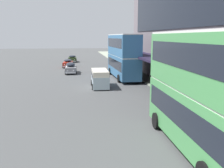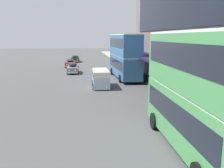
{
  "view_description": "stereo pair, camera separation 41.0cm",
  "coord_description": "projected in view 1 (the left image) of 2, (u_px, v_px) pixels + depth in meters",
  "views": [
    {
      "loc": [
        -2.38,
        -4.39,
        5.64
      ],
      "look_at": [
        0.91,
        18.17,
        1.31
      ],
      "focal_mm": 40.0,
      "sensor_mm": 36.0,
      "label": 1
    },
    {
      "loc": [
        -1.98,
        -4.44,
        5.64
      ],
      "look_at": [
        0.91,
        18.17,
        1.31
      ],
      "focal_mm": 40.0,
      "sensor_mm": 36.0,
      "label": 2
    }
  ],
  "objects": [
    {
      "name": "fire_hydrant",
      "position": [
        193.0,
        102.0,
        19.97
      ],
      "size": [
        0.2,
        0.4,
        0.7
      ],
      "color": "red",
      "rests_on": "sidewalk_kerb"
    },
    {
      "name": "sedan_oncoming_front",
      "position": [
        71.0,
        68.0,
        39.09
      ],
      "size": [
        1.75,
        4.59,
        1.68
      ],
      "color": "gray",
      "rests_on": "ground"
    },
    {
      "name": "sedan_oncoming_rear",
      "position": [
        72.0,
        59.0,
        56.35
      ],
      "size": [
        1.91,
        4.33,
        1.52
      ],
      "color": "#263719",
      "rests_on": "ground"
    },
    {
      "name": "transit_bus_kerbside_rear",
      "position": [
        204.0,
        88.0,
        11.99
      ],
      "size": [
        2.99,
        9.66,
        5.92
      ],
      "color": "#479450",
      "rests_on": "ground"
    },
    {
      "name": "transit_bus_kerbside_front",
      "position": [
        123.0,
        55.0,
        33.96
      ],
      "size": [
        2.91,
        10.51,
        5.96
      ],
      "color": "#316897",
      "rests_on": "ground"
    },
    {
      "name": "vw_van",
      "position": [
        100.0,
        77.0,
        28.25
      ],
      "size": [
        1.97,
        4.58,
        1.96
      ],
      "color": "#ADC3CD",
      "rests_on": "ground"
    },
    {
      "name": "sedan_lead_mid",
      "position": [
        68.0,
        63.0,
        46.63
      ],
      "size": [
        1.93,
        4.31,
        1.52
      ],
      "color": "#B32314",
      "rests_on": "ground"
    }
  ]
}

